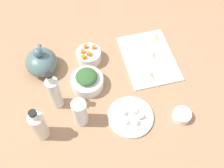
{
  "coord_description": "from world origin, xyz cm",
  "views": [
    {
      "loc": [
        -68.42,
        13.85,
        117.22
      ],
      "look_at": [
        0.0,
        0.0,
        8.0
      ],
      "focal_mm": 45.11,
      "sensor_mm": 36.0,
      "label": 1
    }
  ],
  "objects_px": {
    "bottle_1": "(39,126)",
    "drinking_glass_0": "(80,113)",
    "teapot": "(41,62)",
    "bowl_small_side": "(182,115)",
    "bowl_greens": "(87,82)",
    "bowl_carrots": "(89,56)",
    "bottle_0": "(55,92)",
    "plate_tofu": "(130,117)",
    "cutting_board": "(149,58)"
  },
  "relations": [
    {
      "from": "teapot",
      "to": "bottle_1",
      "type": "xyz_separation_m",
      "value": [
        -0.35,
        0.03,
        0.03
      ]
    },
    {
      "from": "cutting_board",
      "to": "bottle_0",
      "type": "relative_size",
      "value": 1.43
    },
    {
      "from": "bowl_carrots",
      "to": "bowl_small_side",
      "type": "relative_size",
      "value": 1.5
    },
    {
      "from": "bowl_carrots",
      "to": "bottle_1",
      "type": "distance_m",
      "value": 0.45
    },
    {
      "from": "bottle_0",
      "to": "drinking_glass_0",
      "type": "distance_m",
      "value": 0.14
    },
    {
      "from": "plate_tofu",
      "to": "teapot",
      "type": "height_order",
      "value": "teapot"
    },
    {
      "from": "plate_tofu",
      "to": "bowl_greens",
      "type": "bearing_deg",
      "value": 37.85
    },
    {
      "from": "plate_tofu",
      "to": "bowl_small_side",
      "type": "bearing_deg",
      "value": -100.8
    },
    {
      "from": "drinking_glass_0",
      "to": "teapot",
      "type": "bearing_deg",
      "value": 24.79
    },
    {
      "from": "bowl_carrots",
      "to": "drinking_glass_0",
      "type": "height_order",
      "value": "drinking_glass_0"
    },
    {
      "from": "bottle_0",
      "to": "teapot",
      "type": "bearing_deg",
      "value": 13.91
    },
    {
      "from": "bottle_0",
      "to": "drinking_glass_0",
      "type": "bearing_deg",
      "value": -138.42
    },
    {
      "from": "bowl_carrots",
      "to": "bottle_1",
      "type": "xyz_separation_m",
      "value": [
        -0.36,
        0.26,
        0.05
      ]
    },
    {
      "from": "bottle_1",
      "to": "drinking_glass_0",
      "type": "relative_size",
      "value": 1.37
    },
    {
      "from": "cutting_board",
      "to": "bowl_carrots",
      "type": "bearing_deg",
      "value": 79.4
    },
    {
      "from": "plate_tofu",
      "to": "teapot",
      "type": "xyz_separation_m",
      "value": [
        0.35,
        0.36,
        0.05
      ]
    },
    {
      "from": "bowl_small_side",
      "to": "drinking_glass_0",
      "type": "relative_size",
      "value": 0.55
    },
    {
      "from": "bowl_small_side",
      "to": "drinking_glass_0",
      "type": "xyz_separation_m",
      "value": [
        0.07,
        0.44,
        0.06
      ]
    },
    {
      "from": "bowl_carrots",
      "to": "plate_tofu",
      "type": "bearing_deg",
      "value": -160.07
    },
    {
      "from": "bowl_carrots",
      "to": "drinking_glass_0",
      "type": "xyz_separation_m",
      "value": [
        -0.33,
        0.09,
        0.04
      ]
    },
    {
      "from": "bowl_greens",
      "to": "bottle_0",
      "type": "distance_m",
      "value": 0.18
    },
    {
      "from": "bowl_greens",
      "to": "bottle_1",
      "type": "height_order",
      "value": "bottle_1"
    },
    {
      "from": "plate_tofu",
      "to": "bowl_greens",
      "type": "relative_size",
      "value": 1.33
    },
    {
      "from": "bowl_greens",
      "to": "bowl_small_side",
      "type": "xyz_separation_m",
      "value": [
        -0.25,
        -0.39,
        -0.01
      ]
    },
    {
      "from": "bowl_small_side",
      "to": "bottle_1",
      "type": "xyz_separation_m",
      "value": [
        0.04,
        0.61,
        0.07
      ]
    },
    {
      "from": "bottle_0",
      "to": "drinking_glass_0",
      "type": "height_order",
      "value": "bottle_0"
    },
    {
      "from": "bottle_1",
      "to": "drinking_glass_0",
      "type": "xyz_separation_m",
      "value": [
        0.03,
        -0.17,
        -0.01
      ]
    },
    {
      "from": "cutting_board",
      "to": "drinking_glass_0",
      "type": "height_order",
      "value": "drinking_glass_0"
    },
    {
      "from": "bowl_greens",
      "to": "bottle_1",
      "type": "bearing_deg",
      "value": 132.49
    },
    {
      "from": "bowl_small_side",
      "to": "bowl_carrots",
      "type": "bearing_deg",
      "value": 41.33
    },
    {
      "from": "teapot",
      "to": "bottle_0",
      "type": "height_order",
      "value": "bottle_0"
    },
    {
      "from": "bowl_greens",
      "to": "bowl_carrots",
      "type": "height_order",
      "value": "bowl_carrots"
    },
    {
      "from": "teapot",
      "to": "drinking_glass_0",
      "type": "distance_m",
      "value": 0.35
    },
    {
      "from": "bowl_small_side",
      "to": "bottle_1",
      "type": "distance_m",
      "value": 0.62
    },
    {
      "from": "bottle_0",
      "to": "bowl_carrots",
      "type": "bearing_deg",
      "value": -38.87
    },
    {
      "from": "bowl_carrots",
      "to": "bottle_0",
      "type": "bearing_deg",
      "value": 141.13
    },
    {
      "from": "bottle_0",
      "to": "bottle_1",
      "type": "height_order",
      "value": "bottle_0"
    },
    {
      "from": "bottle_0",
      "to": "bottle_1",
      "type": "relative_size",
      "value": 1.18
    },
    {
      "from": "bowl_carrots",
      "to": "bowl_small_side",
      "type": "height_order",
      "value": "bowl_carrots"
    },
    {
      "from": "cutting_board",
      "to": "bowl_carrots",
      "type": "height_order",
      "value": "bowl_carrots"
    },
    {
      "from": "plate_tofu",
      "to": "bottle_1",
      "type": "relative_size",
      "value": 1.02
    },
    {
      "from": "plate_tofu",
      "to": "bowl_greens",
      "type": "xyz_separation_m",
      "value": [
        0.21,
        0.16,
        0.02
      ]
    },
    {
      "from": "bottle_0",
      "to": "bowl_greens",
      "type": "bearing_deg",
      "value": -64.29
    },
    {
      "from": "bowl_carrots",
      "to": "teapot",
      "type": "xyz_separation_m",
      "value": [
        -0.01,
        0.23,
        0.03
      ]
    },
    {
      "from": "teapot",
      "to": "drinking_glass_0",
      "type": "height_order",
      "value": "teapot"
    },
    {
      "from": "bowl_carrots",
      "to": "bowl_small_side",
      "type": "xyz_separation_m",
      "value": [
        -0.4,
        -0.35,
        -0.01
      ]
    },
    {
      "from": "cutting_board",
      "to": "bowl_carrots",
      "type": "relative_size",
      "value": 2.78
    },
    {
      "from": "cutting_board",
      "to": "bowl_carrots",
      "type": "distance_m",
      "value": 0.31
    },
    {
      "from": "bowl_small_side",
      "to": "bottle_1",
      "type": "height_order",
      "value": "bottle_1"
    },
    {
      "from": "plate_tofu",
      "to": "bottle_0",
      "type": "xyz_separation_m",
      "value": [
        0.14,
        0.31,
        0.09
      ]
    }
  ]
}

